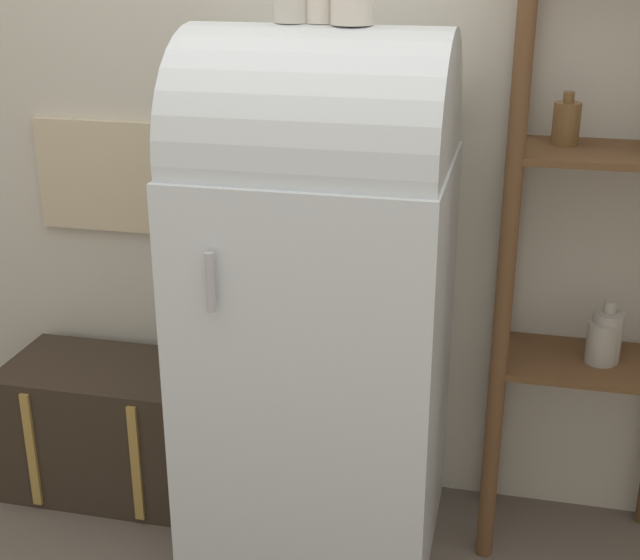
% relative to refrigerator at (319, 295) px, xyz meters
% --- Properties ---
extents(wall_back, '(7.00, 0.09, 2.70)m').
position_rel_refrigerator_xyz_m(wall_back, '(-0.00, 0.36, 0.52)').
color(wall_back, beige).
rests_on(wall_back, ground_plane).
extents(refrigerator, '(0.73, 0.71, 1.58)m').
position_rel_refrigerator_xyz_m(refrigerator, '(0.00, 0.00, 0.00)').
color(refrigerator, silver).
rests_on(refrigerator, ground_plane).
extents(suitcase_trunk, '(0.67, 0.40, 0.46)m').
position_rel_refrigerator_xyz_m(suitcase_trunk, '(-0.76, 0.10, -0.60)').
color(suitcase_trunk, '#33281E').
rests_on(suitcase_trunk, ground_plane).
extents(shelf_unit, '(0.55, 0.33, 1.88)m').
position_rel_refrigerator_xyz_m(shelf_unit, '(0.78, 0.15, 0.21)').
color(shelf_unit, brown).
rests_on(shelf_unit, ground_plane).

